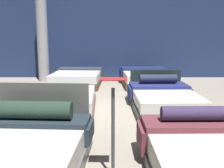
% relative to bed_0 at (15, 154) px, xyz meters
% --- Properties ---
extents(ground_plane, '(18.00, 18.00, 0.02)m').
position_rel_bed_0_xyz_m(ground_plane, '(1.16, 2.63, -0.26)').
color(ground_plane, gray).
extents(showroom_back_wall, '(18.00, 0.06, 3.50)m').
position_rel_bed_0_xyz_m(showroom_back_wall, '(1.16, 7.52, 1.50)').
color(showroom_back_wall, navy).
rests_on(showroom_back_wall, ground_plane).
extents(bed_0, '(1.75, 2.09, 0.95)m').
position_rel_bed_0_xyz_m(bed_0, '(0.00, 0.00, 0.00)').
color(bed_0, '#565751').
rests_on(bed_0, ground_plane).
extents(bed_1, '(1.58, 1.97, 0.71)m').
position_rel_bed_0_xyz_m(bed_1, '(2.31, -0.12, -0.02)').
color(bed_1, '#535257').
rests_on(bed_1, ground_plane).
extents(bed_2, '(1.63, 2.03, 0.38)m').
position_rel_bed_0_xyz_m(bed_2, '(-0.02, 2.78, -0.07)').
color(bed_2, brown).
rests_on(bed_2, ground_plane).
extents(bed_3, '(1.52, 2.15, 0.77)m').
position_rel_bed_0_xyz_m(bed_3, '(2.33, 2.92, -0.03)').
color(bed_3, black).
rests_on(bed_3, ground_plane).
extents(bed_4, '(1.68, 2.15, 0.51)m').
position_rel_bed_0_xyz_m(bed_4, '(-0.03, 5.83, -0.02)').
color(bed_4, '#51392D').
rests_on(bed_4, ground_plane).
extents(bed_5, '(1.72, 2.20, 0.53)m').
position_rel_bed_0_xyz_m(bed_5, '(2.30, 5.85, -0.01)').
color(bed_5, brown).
rests_on(bed_5, ground_plane).
extents(price_sign, '(0.28, 0.24, 1.17)m').
position_rel_bed_0_xyz_m(price_sign, '(1.16, -0.09, 0.21)').
color(price_sign, '#3F3F44').
rests_on(price_sign, ground_plane).
extents(support_pillar, '(0.40, 0.40, 3.50)m').
position_rel_bed_0_xyz_m(support_pillar, '(-1.39, 6.67, 1.50)').
color(support_pillar, '#99999E').
rests_on(support_pillar, ground_plane).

